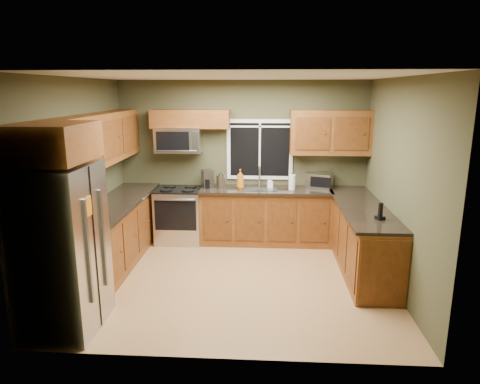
# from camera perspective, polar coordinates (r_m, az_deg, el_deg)

# --- Properties ---
(floor) EXTENTS (4.20, 4.20, 0.00)m
(floor) POSITION_cam_1_polar(r_m,az_deg,el_deg) (6.01, -0.69, -11.50)
(floor) COLOR #9C7145
(floor) RESTS_ON ground
(ceiling) EXTENTS (4.20, 4.20, 0.00)m
(ceiling) POSITION_cam_1_polar(r_m,az_deg,el_deg) (5.45, -0.77, 15.17)
(ceiling) COLOR white
(ceiling) RESTS_ON back_wall
(back_wall) EXTENTS (4.20, 0.00, 4.20)m
(back_wall) POSITION_cam_1_polar(r_m,az_deg,el_deg) (7.34, 0.29, 4.16)
(back_wall) COLOR #414027
(back_wall) RESTS_ON ground
(front_wall) EXTENTS (4.20, 0.00, 4.20)m
(front_wall) POSITION_cam_1_polar(r_m,az_deg,el_deg) (3.85, -2.67, -4.55)
(front_wall) COLOR #414027
(front_wall) RESTS_ON ground
(left_wall) EXTENTS (0.00, 3.60, 3.60)m
(left_wall) POSITION_cam_1_polar(r_m,az_deg,el_deg) (6.10, -20.82, 1.34)
(left_wall) COLOR #414027
(left_wall) RESTS_ON ground
(right_wall) EXTENTS (0.00, 3.60, 3.60)m
(right_wall) POSITION_cam_1_polar(r_m,az_deg,el_deg) (5.82, 20.37, 0.83)
(right_wall) COLOR #414027
(right_wall) RESTS_ON ground
(window) EXTENTS (1.12, 0.03, 1.02)m
(window) POSITION_cam_1_polar(r_m,az_deg,el_deg) (7.29, 2.65, 5.68)
(window) COLOR white
(window) RESTS_ON back_wall
(base_cabinets_left) EXTENTS (0.60, 2.65, 0.90)m
(base_cabinets_left) POSITION_cam_1_polar(r_m,az_deg,el_deg) (6.64, -16.15, -5.41)
(base_cabinets_left) COLOR brown
(base_cabinets_left) RESTS_ON ground
(countertop_left) EXTENTS (0.65, 2.65, 0.04)m
(countertop_left) POSITION_cam_1_polar(r_m,az_deg,el_deg) (6.50, -16.21, -1.49)
(countertop_left) COLOR black
(countertop_left) RESTS_ON base_cabinets_left
(base_cabinets_back) EXTENTS (2.17, 0.60, 0.90)m
(base_cabinets_back) POSITION_cam_1_polar(r_m,az_deg,el_deg) (7.24, 3.44, -3.31)
(base_cabinets_back) COLOR brown
(base_cabinets_back) RESTS_ON ground
(countertop_back) EXTENTS (2.17, 0.65, 0.04)m
(countertop_back) POSITION_cam_1_polar(r_m,az_deg,el_deg) (7.10, 3.49, 0.27)
(countertop_back) COLOR black
(countertop_back) RESTS_ON base_cabinets_back
(base_cabinets_peninsula) EXTENTS (0.60, 2.52, 0.90)m
(base_cabinets_peninsula) POSITION_cam_1_polar(r_m,az_deg,el_deg) (6.49, 15.82, -5.84)
(base_cabinets_peninsula) COLOR brown
(base_cabinets_peninsula) RESTS_ON ground
(countertop_peninsula) EXTENTS (0.65, 2.50, 0.04)m
(countertop_peninsula) POSITION_cam_1_polar(r_m,az_deg,el_deg) (6.35, 15.85, -1.82)
(countertop_peninsula) COLOR black
(countertop_peninsula) RESTS_ON base_cabinets_peninsula
(upper_cabinets_left) EXTENTS (0.33, 2.65, 0.72)m
(upper_cabinets_left) POSITION_cam_1_polar(r_m,az_deg,el_deg) (6.39, -18.12, 6.72)
(upper_cabinets_left) COLOR brown
(upper_cabinets_left) RESTS_ON left_wall
(upper_cabinets_back_left) EXTENTS (1.30, 0.33, 0.30)m
(upper_cabinets_back_left) POSITION_cam_1_polar(r_m,az_deg,el_deg) (7.19, -6.65, 9.65)
(upper_cabinets_back_left) COLOR brown
(upper_cabinets_back_left) RESTS_ON back_wall
(upper_cabinets_back_right) EXTENTS (1.30, 0.33, 0.72)m
(upper_cabinets_back_right) POSITION_cam_1_polar(r_m,az_deg,el_deg) (7.18, 11.96, 7.76)
(upper_cabinets_back_right) COLOR brown
(upper_cabinets_back_right) RESTS_ON back_wall
(upper_cabinet_over_fridge) EXTENTS (0.72, 0.90, 0.38)m
(upper_cabinet_over_fridge) POSITION_cam_1_polar(r_m,az_deg,el_deg) (4.68, -23.89, 6.09)
(upper_cabinet_over_fridge) COLOR brown
(upper_cabinet_over_fridge) RESTS_ON left_wall
(refrigerator) EXTENTS (0.74, 0.90, 1.80)m
(refrigerator) POSITION_cam_1_polar(r_m,az_deg,el_deg) (4.93, -22.63, -7.01)
(refrigerator) COLOR #B7B7BC
(refrigerator) RESTS_ON ground
(range) EXTENTS (0.76, 0.69, 0.94)m
(range) POSITION_cam_1_polar(r_m,az_deg,el_deg) (7.35, -8.07, -3.01)
(range) COLOR #B7B7BC
(range) RESTS_ON ground
(microwave) EXTENTS (0.76, 0.41, 0.42)m
(microwave) POSITION_cam_1_polar(r_m,az_deg,el_deg) (7.23, -8.19, 6.92)
(microwave) COLOR #B7B7BC
(microwave) RESTS_ON back_wall
(sink) EXTENTS (0.60, 0.42, 0.36)m
(sink) POSITION_cam_1_polar(r_m,az_deg,el_deg) (7.11, 2.56, 0.57)
(sink) COLOR slate
(sink) RESTS_ON countertop_back
(toaster_oven) EXTENTS (0.49, 0.44, 0.25)m
(toaster_oven) POSITION_cam_1_polar(r_m,az_deg,el_deg) (7.26, 10.56, 1.55)
(toaster_oven) COLOR #B7B7BC
(toaster_oven) RESTS_ON countertop_back
(coffee_maker) EXTENTS (0.24, 0.28, 0.29)m
(coffee_maker) POSITION_cam_1_polar(r_m,az_deg,el_deg) (7.19, -4.37, 1.69)
(coffee_maker) COLOR slate
(coffee_maker) RESTS_ON countertop_back
(kettle) EXTENTS (0.19, 0.19, 0.27)m
(kettle) POSITION_cam_1_polar(r_m,az_deg,el_deg) (7.13, -2.56, 1.51)
(kettle) COLOR #B7B7BC
(kettle) RESTS_ON countertop_back
(paper_towel_roll) EXTENTS (0.12, 0.12, 0.28)m
(paper_towel_roll) POSITION_cam_1_polar(r_m,az_deg,el_deg) (7.05, 6.94, 1.30)
(paper_towel_roll) COLOR white
(paper_towel_roll) RESTS_ON countertop_back
(soap_bottle_a) EXTENTS (0.13, 0.13, 0.32)m
(soap_bottle_a) POSITION_cam_1_polar(r_m,az_deg,el_deg) (7.09, 0.04, 1.77)
(soap_bottle_a) COLOR #C26B12
(soap_bottle_a) RESTS_ON countertop_back
(soap_bottle_b) EXTENTS (0.10, 0.10, 0.18)m
(soap_bottle_b) POSITION_cam_1_polar(r_m,az_deg,el_deg) (7.14, 4.02, 1.22)
(soap_bottle_b) COLOR white
(soap_bottle_b) RESTS_ON countertop_back
(cordless_phone) EXTENTS (0.13, 0.13, 0.22)m
(cordless_phone) POSITION_cam_1_polar(r_m,az_deg,el_deg) (5.69, 18.19, -2.86)
(cordless_phone) COLOR black
(cordless_phone) RESTS_ON countertop_peninsula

